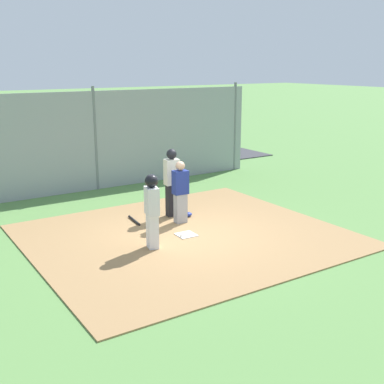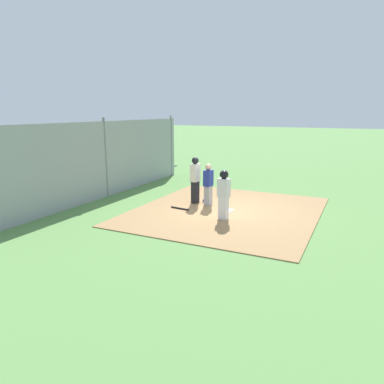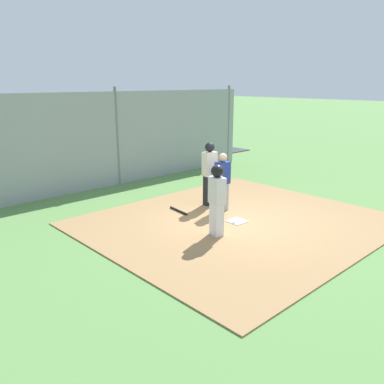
{
  "view_description": "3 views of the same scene",
  "coord_description": "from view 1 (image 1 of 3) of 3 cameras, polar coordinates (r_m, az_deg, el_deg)",
  "views": [
    {
      "loc": [
        5.95,
        9.39,
        4.04
      ],
      "look_at": [
        -0.3,
        -0.2,
        1.02
      ],
      "focal_mm": 45.69,
      "sensor_mm": 36.0,
      "label": 1
    },
    {
      "loc": [
        11.98,
        4.39,
        3.62
      ],
      "look_at": [
        0.47,
        -1.18,
        0.71
      ],
      "focal_mm": 33.51,
      "sensor_mm": 36.0,
      "label": 2
    },
    {
      "loc": [
        7.45,
        6.28,
        3.52
      ],
      "look_at": [
        0.62,
        -1.04,
        0.73
      ],
      "focal_mm": 37.24,
      "sensor_mm": 36.0,
      "label": 3
    }
  ],
  "objects": [
    {
      "name": "parked_car_red",
      "position": [
        21.68,
        -7.59,
        5.56
      ],
      "size": [
        4.24,
        1.95,
        1.28
      ],
      "rotation": [
        0.0,
        0.0,
        -0.02
      ],
      "color": "maroon",
      "rests_on": "parking_lot"
    },
    {
      "name": "ground_plane",
      "position": [
        11.82,
        -0.68,
        -5.2
      ],
      "size": [
        140.0,
        140.0,
        0.0
      ],
      "primitive_type": "plane",
      "color": "#5B8947"
    },
    {
      "name": "baseball_bat",
      "position": [
        12.89,
        -6.77,
        -3.31
      ],
      "size": [
        0.15,
        0.79,
        0.06
      ],
      "primitive_type": "cylinder",
      "rotation": [
        0.0,
        1.57,
        1.46
      ],
      "color": "black",
      "rests_on": "dirt_infield"
    },
    {
      "name": "dirt_infield",
      "position": [
        11.82,
        -0.68,
        -5.13
      ],
      "size": [
        7.2,
        6.4,
        0.03
      ],
      "primitive_type": "cube",
      "color": "#9E774C",
      "rests_on": "ground_plane"
    },
    {
      "name": "umpire",
      "position": [
        13.04,
        -2.37,
        1.31
      ],
      "size": [
        0.41,
        0.3,
        1.83
      ],
      "rotation": [
        0.0,
        0.0,
        1.46
      ],
      "color": "black",
      "rests_on": "dirt_infield"
    },
    {
      "name": "catcher",
      "position": [
        12.52,
        -1.36,
        0.11
      ],
      "size": [
        0.4,
        0.29,
        1.62
      ],
      "rotation": [
        0.0,
        0.0,
        1.49
      ],
      "color": "#9E9EA3",
      "rests_on": "dirt_infield"
    },
    {
      "name": "backstop_fence",
      "position": [
        16.2,
        -11.21,
        5.85
      ],
      "size": [
        12.0,
        0.1,
        3.35
      ],
      "color": "#93999E",
      "rests_on": "ground_plane"
    },
    {
      "name": "runner",
      "position": [
        10.77,
        -4.7,
        -1.66
      ],
      "size": [
        0.34,
        0.43,
        1.69
      ],
      "rotation": [
        0.0,
        0.0,
        2.91
      ],
      "color": "silver",
      "rests_on": "dirt_infield"
    },
    {
      "name": "catcher_mask",
      "position": [
        13.19,
        -0.51,
        -2.64
      ],
      "size": [
        0.24,
        0.2,
        0.12
      ],
      "primitive_type": "ellipsoid",
      "color": "navy",
      "rests_on": "dirt_infield"
    },
    {
      "name": "baseball",
      "position": [
        11.67,
        -1.25,
        -5.12
      ],
      "size": [
        0.07,
        0.07,
        0.07
      ],
      "primitive_type": "sphere",
      "color": "white",
      "rests_on": "dirt_infield"
    },
    {
      "name": "parking_lot",
      "position": [
        20.17,
        -15.26,
        2.76
      ],
      "size": [
        18.0,
        5.2,
        0.04
      ],
      "primitive_type": "cube",
      "color": "#38383D",
      "rests_on": "ground_plane"
    },
    {
      "name": "home_plate",
      "position": [
        11.81,
        -0.68,
        -5.01
      ],
      "size": [
        0.46,
        0.46,
        0.02
      ],
      "primitive_type": "cube",
      "rotation": [
        0.0,
        0.0,
        -0.04
      ],
      "color": "white",
      "rests_on": "dirt_infield"
    },
    {
      "name": "parked_car_green",
      "position": [
        19.82,
        -14.78,
        4.34
      ],
      "size": [
        4.37,
        2.25,
        1.28
      ],
      "rotation": [
        0.0,
        0.0,
        3.26
      ],
      "color": "#235B38",
      "rests_on": "parking_lot"
    }
  ]
}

